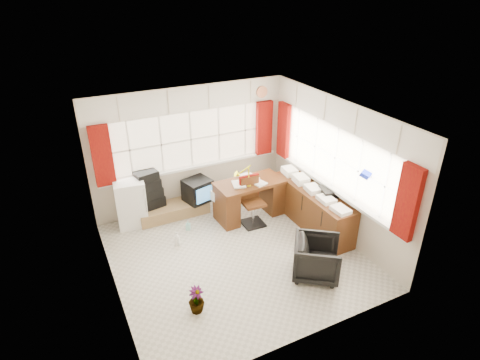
% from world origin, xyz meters
% --- Properties ---
extents(ground, '(4.00, 4.00, 0.00)m').
position_xyz_m(ground, '(0.00, 0.00, 0.00)').
color(ground, beige).
rests_on(ground, ground).
extents(room_walls, '(4.00, 4.00, 4.00)m').
position_xyz_m(room_walls, '(0.00, 0.00, 1.50)').
color(room_walls, beige).
rests_on(room_walls, ground).
extents(window_back, '(3.70, 0.12, 3.60)m').
position_xyz_m(window_back, '(0.00, 1.94, 0.95)').
color(window_back, beige).
rests_on(window_back, room_walls).
extents(window_right, '(0.12, 3.70, 3.60)m').
position_xyz_m(window_right, '(1.94, 0.00, 0.95)').
color(window_right, beige).
rests_on(window_right, room_walls).
extents(curtains, '(3.83, 3.83, 1.15)m').
position_xyz_m(curtains, '(0.92, 0.93, 1.46)').
color(curtains, maroon).
rests_on(curtains, room_walls).
extents(overhead_cabinets, '(3.98, 3.98, 0.48)m').
position_xyz_m(overhead_cabinets, '(0.98, 0.98, 2.25)').
color(overhead_cabinets, white).
rests_on(overhead_cabinets, room_walls).
extents(desk, '(1.36, 0.72, 0.80)m').
position_xyz_m(desk, '(0.81, 1.03, 0.43)').
color(desk, '#562A14').
rests_on(desk, ground).
extents(desk_lamp, '(0.18, 0.16, 0.44)m').
position_xyz_m(desk_lamp, '(0.72, 0.90, 1.07)').
color(desk_lamp, '#FCF50A').
rests_on(desk_lamp, desk).
extents(task_chair, '(0.42, 0.44, 0.98)m').
position_xyz_m(task_chair, '(0.74, 0.83, 0.52)').
color(task_chair, black).
rests_on(task_chair, ground).
extents(office_chair, '(0.99, 0.99, 0.66)m').
position_xyz_m(office_chair, '(0.94, -1.03, 0.33)').
color(office_chair, black).
rests_on(office_chair, ground).
extents(radiator, '(0.42, 0.25, 0.59)m').
position_xyz_m(radiator, '(0.36, 1.32, 0.24)').
color(radiator, white).
rests_on(radiator, ground).
extents(credenza, '(0.50, 2.00, 0.85)m').
position_xyz_m(credenza, '(1.73, 0.20, 0.40)').
color(credenza, '#562A14').
rests_on(credenza, ground).
extents(file_tray, '(0.35, 0.41, 0.12)m').
position_xyz_m(file_tray, '(1.89, -0.02, 0.81)').
color(file_tray, black).
rests_on(file_tray, credenza).
extents(tv_bench, '(1.40, 0.50, 0.25)m').
position_xyz_m(tv_bench, '(-0.55, 1.72, 0.12)').
color(tv_bench, '#99754C').
rests_on(tv_bench, ground).
extents(crt_tv, '(0.60, 0.57, 0.45)m').
position_xyz_m(crt_tv, '(-0.03, 1.66, 0.48)').
color(crt_tv, black).
rests_on(crt_tv, tv_bench).
extents(hifi_stack, '(0.62, 0.46, 0.76)m').
position_xyz_m(hifi_stack, '(-0.98, 1.85, 0.60)').
color(hifi_stack, black).
rests_on(hifi_stack, tv_bench).
extents(mini_fridge, '(0.62, 0.63, 0.94)m').
position_xyz_m(mini_fridge, '(-1.34, 1.80, 0.47)').
color(mini_fridge, white).
rests_on(mini_fridge, ground).
extents(spray_bottle_a, '(0.14, 0.14, 0.27)m').
position_xyz_m(spray_bottle_a, '(-0.80, 0.73, 0.13)').
color(spray_bottle_a, silver).
rests_on(spray_bottle_a, ground).
extents(spray_bottle_b, '(0.12, 0.12, 0.19)m').
position_xyz_m(spray_bottle_b, '(-0.46, 1.10, 0.10)').
color(spray_bottle_b, '#8ED4CC').
rests_on(spray_bottle_b, ground).
extents(flower_vase, '(0.31, 0.31, 0.41)m').
position_xyz_m(flower_vase, '(-1.06, -0.92, 0.21)').
color(flower_vase, black).
rests_on(flower_vase, ground).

